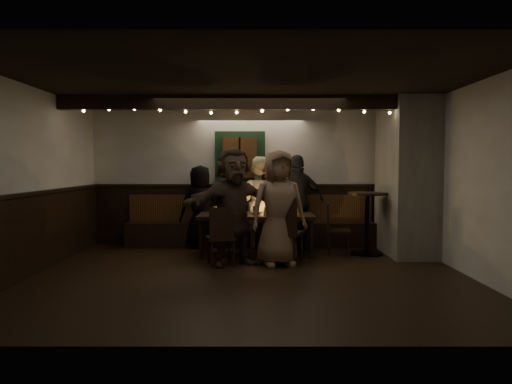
{
  "coord_description": "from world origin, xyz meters",
  "views": [
    {
      "loc": [
        0.11,
        -6.22,
        1.51
      ],
      "look_at": [
        0.1,
        1.6,
        1.05
      ],
      "focal_mm": 32.0,
      "sensor_mm": 36.0,
      "label": 1
    }
  ],
  "objects_px": {
    "chair_end": "(334,225)",
    "high_top": "(367,215)",
    "person_e": "(298,201)",
    "person_g": "(278,208)",
    "chair_near_right": "(284,227)",
    "person_b": "(225,204)",
    "person_d": "(277,204)",
    "chair_near_left": "(222,233)",
    "person_c": "(259,202)",
    "person_a": "(200,207)",
    "person_f": "(234,206)",
    "dining_table": "(256,218)"
  },
  "relations": [
    {
      "from": "chair_end",
      "to": "high_top",
      "type": "xyz_separation_m",
      "value": [
        0.56,
        -0.02,
        0.18
      ]
    },
    {
      "from": "chair_end",
      "to": "person_a",
      "type": "xyz_separation_m",
      "value": [
        -2.34,
        0.62,
        0.26
      ]
    },
    {
      "from": "dining_table",
      "to": "person_e",
      "type": "bearing_deg",
      "value": 40.38
    },
    {
      "from": "high_top",
      "to": "person_d",
      "type": "bearing_deg",
      "value": 157.51
    },
    {
      "from": "person_d",
      "to": "person_e",
      "type": "height_order",
      "value": "person_e"
    },
    {
      "from": "chair_near_right",
      "to": "person_e",
      "type": "distance_m",
      "value": 1.47
    },
    {
      "from": "person_c",
      "to": "person_e",
      "type": "xyz_separation_m",
      "value": [
        0.72,
        -0.09,
        0.02
      ]
    },
    {
      "from": "high_top",
      "to": "dining_table",
      "type": "bearing_deg",
      "value": -178.37
    },
    {
      "from": "chair_near_left",
      "to": "person_b",
      "type": "relative_size",
      "value": 0.56
    },
    {
      "from": "high_top",
      "to": "person_e",
      "type": "height_order",
      "value": "person_e"
    },
    {
      "from": "person_b",
      "to": "person_g",
      "type": "xyz_separation_m",
      "value": [
        0.91,
        -1.57,
        0.07
      ]
    },
    {
      "from": "person_b",
      "to": "person_e",
      "type": "distance_m",
      "value": 1.35
    },
    {
      "from": "person_c",
      "to": "person_d",
      "type": "height_order",
      "value": "person_c"
    },
    {
      "from": "chair_near_right",
      "to": "person_a",
      "type": "bearing_deg",
      "value": 135.25
    },
    {
      "from": "dining_table",
      "to": "person_f",
      "type": "xyz_separation_m",
      "value": [
        -0.34,
        -0.78,
        0.27
      ]
    },
    {
      "from": "person_e",
      "to": "person_d",
      "type": "bearing_deg",
      "value": -17.59
    },
    {
      "from": "person_d",
      "to": "person_c",
      "type": "bearing_deg",
      "value": -14.65
    },
    {
      "from": "person_g",
      "to": "person_e",
      "type": "bearing_deg",
      "value": 57.4
    },
    {
      "from": "high_top",
      "to": "person_b",
      "type": "distance_m",
      "value": 2.56
    },
    {
      "from": "person_a",
      "to": "person_e",
      "type": "height_order",
      "value": "person_e"
    },
    {
      "from": "dining_table",
      "to": "person_d",
      "type": "relative_size",
      "value": 1.21
    },
    {
      "from": "person_c",
      "to": "person_d",
      "type": "xyz_separation_m",
      "value": [
        0.33,
        -0.07,
        -0.04
      ]
    },
    {
      "from": "chair_end",
      "to": "person_a",
      "type": "distance_m",
      "value": 2.44
    },
    {
      "from": "high_top",
      "to": "person_a",
      "type": "bearing_deg",
      "value": 167.59
    },
    {
      "from": "person_b",
      "to": "person_e",
      "type": "bearing_deg",
      "value": 168.28
    },
    {
      "from": "chair_near_left",
      "to": "person_g",
      "type": "distance_m",
      "value": 0.93
    },
    {
      "from": "person_c",
      "to": "person_g",
      "type": "xyz_separation_m",
      "value": [
        0.29,
        -1.54,
        0.04
      ]
    },
    {
      "from": "person_g",
      "to": "person_b",
      "type": "bearing_deg",
      "value": 104.11
    },
    {
      "from": "chair_near_right",
      "to": "person_b",
      "type": "relative_size",
      "value": 0.64
    },
    {
      "from": "chair_near_left",
      "to": "person_b",
      "type": "xyz_separation_m",
      "value": [
        -0.06,
        1.65,
        0.3
      ]
    },
    {
      "from": "person_d",
      "to": "person_f",
      "type": "xyz_separation_m",
      "value": [
        -0.71,
        -1.46,
        0.1
      ]
    },
    {
      "from": "high_top",
      "to": "person_c",
      "type": "relative_size",
      "value": 0.63
    },
    {
      "from": "chair_near_left",
      "to": "chair_near_right",
      "type": "distance_m",
      "value": 0.95
    },
    {
      "from": "person_e",
      "to": "dining_table",
      "type": "bearing_deg",
      "value": 26.35
    },
    {
      "from": "chair_near_right",
      "to": "person_a",
      "type": "xyz_separation_m",
      "value": [
        -1.46,
        1.44,
        0.18
      ]
    },
    {
      "from": "chair_near_left",
      "to": "person_a",
      "type": "xyz_separation_m",
      "value": [
        -0.51,
        1.57,
        0.25
      ]
    },
    {
      "from": "person_c",
      "to": "person_g",
      "type": "height_order",
      "value": "person_g"
    },
    {
      "from": "chair_near_left",
      "to": "person_c",
      "type": "bearing_deg",
      "value": 71.04
    },
    {
      "from": "person_c",
      "to": "person_g",
      "type": "relative_size",
      "value": 0.96
    },
    {
      "from": "chair_end",
      "to": "high_top",
      "type": "distance_m",
      "value": 0.59
    },
    {
      "from": "chair_near_left",
      "to": "person_f",
      "type": "bearing_deg",
      "value": 28.24
    },
    {
      "from": "dining_table",
      "to": "person_g",
      "type": "distance_m",
      "value": 0.89
    },
    {
      "from": "chair_near_right",
      "to": "person_e",
      "type": "bearing_deg",
      "value": 76.61
    },
    {
      "from": "person_e",
      "to": "person_g",
      "type": "xyz_separation_m",
      "value": [
        -0.43,
        -1.45,
        0.02
      ]
    },
    {
      "from": "high_top",
      "to": "person_f",
      "type": "height_order",
      "value": "person_f"
    },
    {
      "from": "chair_near_left",
      "to": "high_top",
      "type": "xyz_separation_m",
      "value": [
        2.39,
        0.93,
        0.16
      ]
    },
    {
      "from": "person_c",
      "to": "person_e",
      "type": "bearing_deg",
      "value": -171.41
    },
    {
      "from": "person_e",
      "to": "person_f",
      "type": "xyz_separation_m",
      "value": [
        -1.1,
        -1.43,
        0.04
      ]
    },
    {
      "from": "chair_end",
      "to": "person_b",
      "type": "distance_m",
      "value": 2.04
    },
    {
      "from": "person_b",
      "to": "person_f",
      "type": "bearing_deg",
      "value": 92.16
    }
  ]
}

